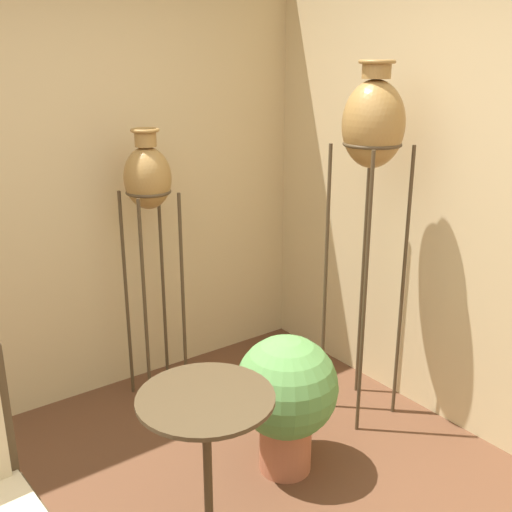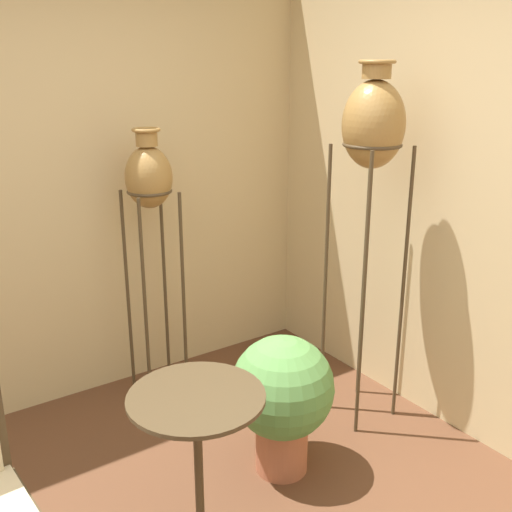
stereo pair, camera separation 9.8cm
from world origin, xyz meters
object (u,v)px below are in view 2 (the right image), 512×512
at_px(vase_stand_tall, 373,131).
at_px(vase_stand_medium, 149,185).
at_px(side_table, 198,441).
at_px(potted_plant, 282,395).

distance_m(vase_stand_tall, vase_stand_medium, 1.25).
bearing_deg(side_table, vase_stand_medium, 71.21).
bearing_deg(side_table, vase_stand_tall, 18.08).
distance_m(vase_stand_medium, potted_plant, 1.36).
height_order(vase_stand_tall, vase_stand_medium, vase_stand_tall).
bearing_deg(potted_plant, vase_stand_medium, 100.07).
xyz_separation_m(vase_stand_medium, potted_plant, (0.18, -1.01, -0.89)).
xyz_separation_m(vase_stand_medium, side_table, (-0.43, -1.27, -0.76)).
bearing_deg(potted_plant, vase_stand_tall, 13.76).
height_order(side_table, potted_plant, side_table).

